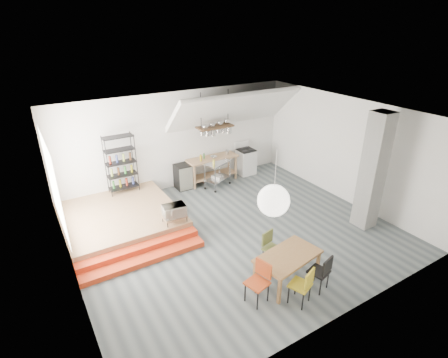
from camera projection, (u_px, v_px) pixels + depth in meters
floor at (235, 232)px, 9.40m from camera, size 8.00×8.00×0.00m
wall_back at (178, 141)px, 11.45m from camera, size 8.00×0.04×3.20m
wall_left at (65, 222)px, 6.85m from camera, size 0.04×7.00×3.20m
wall_right at (346, 150)px, 10.62m from camera, size 0.04×7.00×3.20m
ceiling at (237, 116)px, 8.07m from camera, size 8.00×7.00×0.02m
slope_ceiling at (234, 109)px, 11.44m from camera, size 4.40×1.44×1.32m
window_pane at (53, 185)px, 7.94m from camera, size 0.02×2.50×2.20m
platform at (120, 218)px, 9.69m from camera, size 3.00×3.00×0.40m
step_lower at (145, 260)px, 8.23m from camera, size 3.00×0.35×0.13m
step_upper at (140, 250)px, 8.48m from camera, size 3.00×0.35×0.27m
concrete_column at (373, 172)px, 9.13m from camera, size 0.50×0.50×3.20m
kitchen_counter at (213, 165)px, 12.11m from camera, size 1.80×0.60×0.91m
stove at (246, 161)px, 12.83m from camera, size 0.60×0.60×1.18m
pot_rack at (216, 129)px, 11.38m from camera, size 1.20×0.50×1.43m
wire_shelving at (121, 163)px, 10.39m from camera, size 0.88×0.38×1.80m
microwave_shelf at (175, 217)px, 9.09m from camera, size 0.60×0.40×0.16m
paper_lantern at (274, 201)px, 6.40m from camera, size 0.60×0.60×0.60m
dining_table at (288, 258)px, 7.43m from camera, size 1.54×1.03×0.68m
chair_mustard at (304, 284)px, 6.84m from camera, size 0.50×0.50×0.85m
chair_black at (322, 270)px, 7.21m from camera, size 0.47×0.47×0.84m
chair_olive at (270, 245)px, 8.02m from camera, size 0.46×0.46×0.83m
chair_red at (260, 278)px, 6.95m from camera, size 0.49×0.49×0.89m
rolling_cart at (217, 171)px, 11.75m from camera, size 1.02×0.81×0.90m
mini_fridge at (183, 177)px, 11.70m from camera, size 0.50×0.50×0.85m
microwave at (174, 211)px, 9.02m from camera, size 0.60×0.43×0.32m
bowl at (214, 157)px, 11.95m from camera, size 0.28×0.28×0.06m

